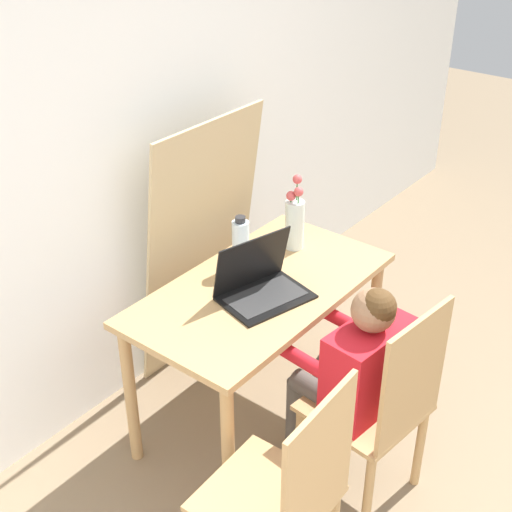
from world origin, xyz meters
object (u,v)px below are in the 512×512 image
at_px(person_seated, 356,365).
at_px(water_bottle, 241,244).
at_px(chair_occupied, 381,406).
at_px(flower_vase, 295,220).
at_px(chair_spare, 285,498).
at_px(laptop, 260,283).

xyz_separation_m(person_seated, water_bottle, (0.12, 0.66, 0.24)).
relative_size(chair_occupied, water_bottle, 3.77).
xyz_separation_m(chair_occupied, flower_vase, (0.42, 0.71, 0.38)).
bearing_deg(chair_spare, laptop, -138.44).
height_order(person_seated, water_bottle, water_bottle).
height_order(chair_spare, water_bottle, water_bottle).
bearing_deg(laptop, flower_vase, 31.27).
bearing_deg(laptop, water_bottle, 74.14).
bearing_deg(laptop, chair_occupied, -77.39).
distance_m(chair_occupied, laptop, 0.67).
relative_size(flower_vase, water_bottle, 1.41).
relative_size(laptop, flower_vase, 1.15).
bearing_deg(water_bottle, chair_spare, -132.89).
relative_size(person_seated, water_bottle, 3.89).
bearing_deg(laptop, person_seated, -76.23).
distance_m(chair_spare, laptop, 0.87).
relative_size(chair_spare, person_seated, 0.97).
bearing_deg(flower_vase, chair_occupied, -120.70).
bearing_deg(chair_occupied, flower_vase, -114.28).
height_order(chair_spare, laptop, laptop).
bearing_deg(chair_spare, person_seated, -172.66).
height_order(chair_occupied, flower_vase, flower_vase).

